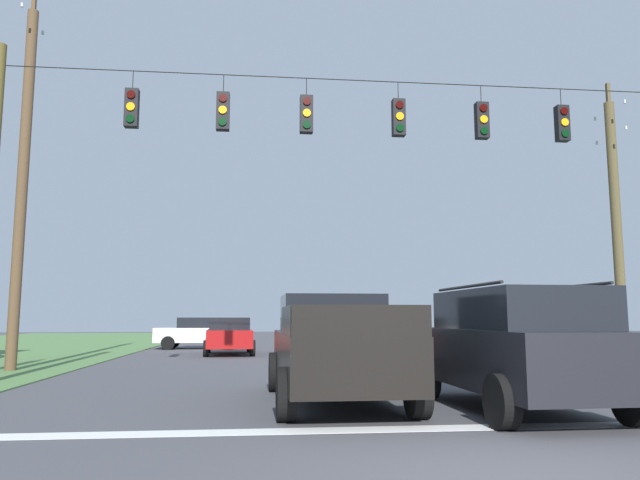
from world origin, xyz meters
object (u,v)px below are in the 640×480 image
distant_car_crossing_white (200,332)px  suv_black (515,345)px  pickup_truck (335,348)px  utility_pole_near_left (23,179)px  overhead_signal_span (352,190)px  utility_pole_mid_right (616,223)px  distant_car_oncoming (229,335)px

distant_car_crossing_white → suv_black: bearing=-71.3°
pickup_truck → utility_pole_near_left: bearing=139.2°
pickup_truck → utility_pole_near_left: size_ratio=0.47×
overhead_signal_span → utility_pole_mid_right: bearing=24.6°
suv_black → distant_car_oncoming: suv_black is taller
pickup_truck → distant_car_oncoming: pickup_truck is taller
overhead_signal_span → pickup_truck: size_ratio=3.19×
suv_black → distant_car_oncoming: size_ratio=1.11×
overhead_signal_span → suv_black: (1.98, -4.69, -3.59)m
suv_black → utility_pole_near_left: bearing=142.8°
pickup_truck → utility_pole_mid_right: utility_pole_mid_right is taller
utility_pole_mid_right → utility_pole_near_left: 19.07m
overhead_signal_span → utility_pole_mid_right: (9.78, 4.48, 0.04)m
distant_car_oncoming → utility_pole_near_left: utility_pole_near_left is taller
distant_car_oncoming → utility_pole_near_left: size_ratio=0.38×
overhead_signal_span → suv_black: bearing=-67.1°
suv_black → utility_pole_near_left: size_ratio=0.42×
pickup_truck → utility_pole_near_left: 11.99m
distant_car_oncoming → utility_pole_near_left: bearing=-128.5°
distant_car_oncoming → utility_pole_mid_right: bearing=-27.0°
utility_pole_mid_right → utility_pole_near_left: (-19.04, -0.65, 0.90)m
distant_car_crossing_white → distant_car_oncoming: same height
pickup_truck → distant_car_oncoming: bearing=99.8°
distant_car_crossing_white → distant_car_oncoming: size_ratio=0.98×
suv_black → utility_pole_mid_right: size_ratio=0.50×
overhead_signal_span → pickup_truck: (-0.89, -3.40, -3.68)m
pickup_truck → utility_pole_mid_right: (10.66, 7.88, 3.73)m
overhead_signal_span → utility_pole_near_left: bearing=157.5°
suv_black → distant_car_crossing_white: 21.80m
overhead_signal_span → utility_pole_mid_right: size_ratio=1.79×
utility_pole_near_left → distant_car_crossing_white: bearing=70.8°
pickup_truck → distant_car_crossing_white: bearing=102.1°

